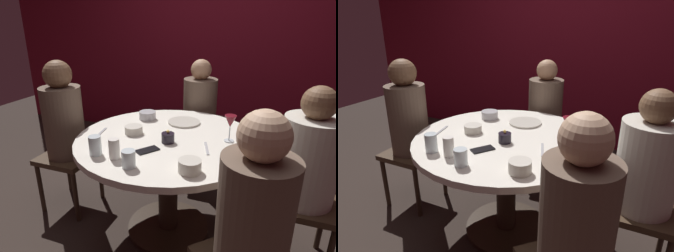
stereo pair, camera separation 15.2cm
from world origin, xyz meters
TOP-DOWN VIEW (x-y plane):
  - ground_plane at (0.00, 0.00)m, footprint 8.00×8.00m
  - back_wall at (0.00, 1.87)m, footprint 6.00×0.10m
  - dining_table at (0.00, 0.00)m, footprint 1.23×1.23m
  - seated_diner_left at (-0.86, 0.00)m, footprint 0.40×0.40m
  - seated_diner_back at (0.00, 0.84)m, footprint 0.40×0.40m
  - seated_diner_right at (0.86, 0.00)m, footprint 0.40×0.40m
  - seated_diner_front_right at (0.62, -0.62)m, footprint 0.57×0.57m
  - candle_holder at (0.03, -0.08)m, footprint 0.08×0.08m
  - wine_glass at (0.39, 0.08)m, footprint 0.08×0.08m
  - dinner_plate at (0.02, 0.30)m, footprint 0.24×0.24m
  - cell_phone at (-0.04, -0.24)m, footprint 0.14×0.15m
  - bowl_serving_large at (-0.28, 0.29)m, footprint 0.13×0.13m
  - bowl_salad_center at (-0.25, -0.02)m, footprint 0.12×0.12m
  - bowl_small_white at (0.27, -0.39)m, footprint 0.12×0.12m
  - cup_near_candle at (-0.05, -0.46)m, footprint 0.07×0.07m
  - cup_by_left_diner at (-0.17, -0.40)m, footprint 0.06×0.06m
  - cup_by_right_diner at (-0.30, -0.39)m, footprint 0.07×0.07m
  - fork_near_plate at (0.29, -0.09)m, footprint 0.07×0.18m
  - knife_near_plate at (-0.46, -0.10)m, footprint 0.05×0.18m

SIDE VIEW (x-z plane):
  - ground_plane at x=0.00m, z-range 0.00..0.00m
  - dining_table at x=0.00m, z-range 0.20..0.95m
  - seated_diner_back at x=0.00m, z-range 0.13..1.29m
  - seated_diner_right at x=0.86m, z-range 0.14..1.30m
  - seated_diner_front_right at x=0.62m, z-range 0.14..1.32m
  - seated_diner_left at x=-0.86m, z-range 0.14..1.36m
  - fork_near_plate at x=0.29m, z-range 0.75..0.75m
  - knife_near_plate at x=-0.46m, z-range 0.75..0.75m
  - cell_phone at x=-0.04m, z-range 0.75..0.75m
  - dinner_plate at x=0.02m, z-range 0.75..0.76m
  - bowl_salad_center at x=-0.25m, z-range 0.75..0.80m
  - bowl_serving_large at x=-0.28m, z-range 0.75..0.81m
  - candle_holder at x=0.03m, z-range 0.74..0.82m
  - bowl_small_white at x=0.27m, z-range 0.75..0.81m
  - cup_near_candle at x=-0.05m, z-range 0.75..0.84m
  - cup_by_right_diner at x=-0.30m, z-range 0.75..0.86m
  - cup_by_left_diner at x=-0.17m, z-range 0.75..0.86m
  - wine_glass at x=0.39m, z-range 0.79..0.96m
  - back_wall at x=0.00m, z-range 0.00..2.60m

